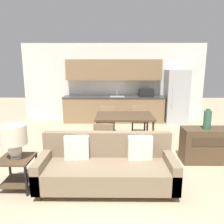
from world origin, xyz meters
TOP-DOWN VIEW (x-y plane):
  - ground_plane at (0.00, 0.00)m, footprint 20.00×20.00m
  - wall_back at (-0.00, 4.63)m, footprint 6.40×0.07m
  - kitchen_counter at (0.02, 4.33)m, footprint 3.47×0.65m
  - refrigerator at (2.14, 4.23)m, footprint 0.72×0.74m
  - dining_table at (0.26, 1.92)m, footprint 1.37×0.95m
  - couch at (-0.10, 0.09)m, footprint 2.17×0.80m
  - side_table at (-1.55, 0.03)m, footprint 0.51×0.51m
  - table_lamp at (-1.56, 0.04)m, footprint 0.40×0.40m
  - credenza at (1.99, 1.05)m, footprint 1.15×0.45m
  - vase at (1.86, 1.01)m, footprint 0.15×0.15m
  - dining_chair_far_left at (-0.17, 2.74)m, footprint 0.48×0.48m
  - dining_chair_near_left at (-0.18, 1.06)m, footprint 0.46×0.46m
  - dining_chair_far_right at (0.71, 2.78)m, footprint 0.46×0.46m

SIDE VIEW (x-z plane):
  - ground_plane at x=0.00m, z-range 0.00..0.00m
  - couch at x=-0.10m, z-range -0.09..0.77m
  - side_table at x=-1.55m, z-range 0.09..0.61m
  - credenza at x=1.99m, z-range 0.00..0.71m
  - dining_chair_far_left at x=-0.17m, z-range 0.07..0.90m
  - dining_chair_near_left at x=-0.18m, z-range 0.07..0.90m
  - dining_chair_far_right at x=0.71m, z-range 0.07..0.90m
  - dining_table at x=0.26m, z-range 0.32..1.10m
  - kitchen_counter at x=0.02m, z-range -0.23..1.92m
  - table_lamp at x=-1.56m, z-range 0.59..1.13m
  - refrigerator at x=2.14m, z-range 0.00..1.81m
  - vase at x=1.86m, z-range 0.70..1.11m
  - wall_back at x=0.00m, z-range 0.00..2.70m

